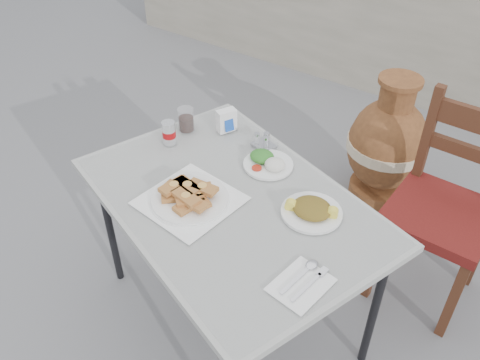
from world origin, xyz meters
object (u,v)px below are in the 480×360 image
Objects in this scene: chair at (445,207)px; cafe_table at (230,208)px; soda_can at (169,133)px; pide_plate at (189,195)px; terracotta_urn at (387,145)px; salad_chopped_plate at (312,210)px; napkin_holder at (226,120)px; condiment_caddy at (264,142)px; salad_rice_plate at (268,162)px; cola_glass at (186,121)px.

cafe_table is at bearing -131.37° from chair.
chair is (1.11, 0.57, -0.28)m from soda_can.
cafe_table is at bearing 41.63° from pide_plate.
terracotta_urn is (0.32, 1.34, -0.40)m from pide_plate.
salad_chopped_plate reaches higher than cafe_table.
terracotta_urn is (0.20, 1.24, -0.32)m from cafe_table.
soda_can is at bearing -151.40° from chair.
terracotta_urn is (0.50, 0.86, -0.43)m from napkin_holder.
condiment_caddy is at bearing -108.17° from terracotta_urn.
pide_plate is at bearing -108.32° from salad_rice_plate.
chair reaches higher than salad_rice_plate.
pide_plate is 3.47× the size of napkin_holder.
salad_chopped_plate is at bearing -119.14° from chair.
cola_glass is (-0.76, 0.17, 0.03)m from salad_chopped_plate.
cola_glass is at bearing -124.17° from terracotta_urn.
soda_can is at bearing -120.54° from terracotta_urn.
cafe_table is at bearing -31.32° from cola_glass.
chair reaches higher than napkin_holder.
chair is at bearing 59.49° from salad_chopped_plate.
condiment_caddy is (0.36, 0.22, -0.03)m from soda_can.
napkin_holder is (-0.30, 0.12, 0.03)m from salad_rice_plate.
salad_rice_plate is 1.96× the size of soda_can.
soda_can is at bearing -97.46° from napkin_holder.
cafe_table is 13.07× the size of soda_can.
condiment_caddy is at bearing 31.53° from soda_can.
soda_can is at bearing -85.60° from cola_glass.
cafe_table is at bearing -99.11° from terracotta_urn.
soda_can is at bearing -165.77° from salad_rice_plate.
napkin_holder is (0.15, 0.23, -0.00)m from soda_can.
salad_rice_plate is at bearing 152.26° from salad_chopped_plate.
condiment_caddy is at bearing 13.95° from cola_glass.
chair is at bearing 34.67° from salad_rice_plate.
cola_glass reaches higher than pide_plate.
soda_can is 0.11× the size of chair.
condiment_caddy is 1.00m from terracotta_urn.
napkin_holder is 0.13× the size of terracotta_urn.
condiment_caddy is (-0.09, 0.11, 0.00)m from salad_rice_plate.
soda_can reaches higher than pide_plate.
pide_plate is 0.47× the size of terracotta_urn.
soda_can is (-0.45, 0.15, 0.11)m from cafe_table.
napkin_holder reaches higher than condiment_caddy.
salad_rice_plate is at bearing -1.78° from cola_glass.
cafe_table is 0.18m from pide_plate.
chair is at bearing -48.11° from terracotta_urn.
soda_can reaches higher than salad_rice_plate.
soda_can is 0.14× the size of terracotta_urn.
napkin_holder reaches higher than pide_plate.
pide_plate is 0.51m from cola_glass.
salad_rice_plate is at bearing -101.26° from terracotta_urn.
condiment_caddy reaches higher than salad_rice_plate.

